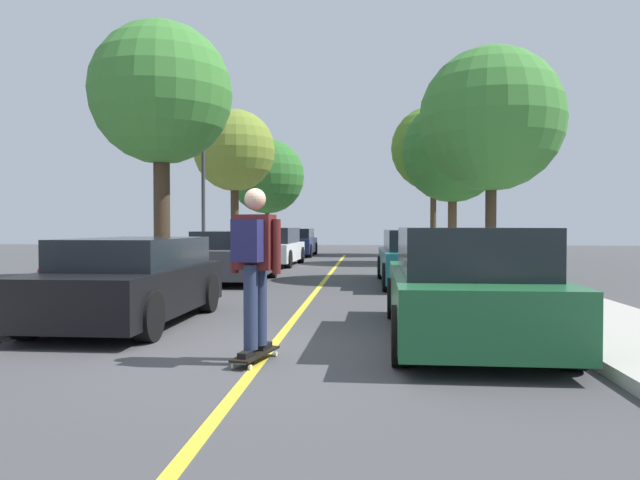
{
  "coord_description": "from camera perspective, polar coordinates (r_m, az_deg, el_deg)",
  "views": [
    {
      "loc": [
        1.15,
        -6.66,
        1.46
      ],
      "look_at": [
        -0.01,
        7.99,
        1.12
      ],
      "focal_mm": 33.67,
      "sensor_mm": 36.0,
      "label": 1
    }
  ],
  "objects": [
    {
      "name": "street_tree_right_nearest",
      "position": [
        16.76,
        15.98,
        10.94
      ],
      "size": [
        3.8,
        3.8,
        6.05
      ],
      "color": "#3D2D1E",
      "rests_on": "sidewalk_right"
    },
    {
      "name": "ground",
      "position": [
        6.91,
        -5.23,
        -10.88
      ],
      "size": [
        80.0,
        80.0,
        0.0
      ],
      "primitive_type": "plane",
      "color": "#424244"
    },
    {
      "name": "street_tree_left_nearest",
      "position": [
        17.16,
        -14.86,
        13.23
      ],
      "size": [
        3.82,
        3.82,
        6.82
      ],
      "color": "#3D2D1E",
      "rests_on": "sidewalk_left"
    },
    {
      "name": "parked_car_right_nearest",
      "position": [
        7.96,
        13.52,
        -4.16
      ],
      "size": [
        1.99,
        4.72,
        1.44
      ],
      "color": "#1E5B33",
      "rests_on": "ground"
    },
    {
      "name": "parked_car_left_far",
      "position": [
        22.58,
        -4.48,
        -0.64
      ],
      "size": [
        1.99,
        4.56,
        1.4
      ],
      "color": "white",
      "rests_on": "ground"
    },
    {
      "name": "parked_car_right_near",
      "position": [
        15.1,
        9.26,
        -1.67
      ],
      "size": [
        1.93,
        4.67,
        1.37
      ],
      "color": "#196066",
      "rests_on": "ground"
    },
    {
      "name": "fire_hydrant",
      "position": [
        10.32,
        -24.79,
        -4.22
      ],
      "size": [
        0.2,
        0.2,
        0.7
      ],
      "color": "#B2140F",
      "rests_on": "sidewalk_left"
    },
    {
      "name": "streetlamp",
      "position": [
        19.85,
        -11.04,
        7.65
      ],
      "size": [
        0.36,
        0.24,
        6.22
      ],
      "color": "#38383D",
      "rests_on": "sidewalk_left"
    },
    {
      "name": "parked_car_left_near",
      "position": [
        15.88,
        -8.35,
        -1.59
      ],
      "size": [
        1.92,
        4.02,
        1.33
      ],
      "color": "#38383D",
      "rests_on": "ground"
    },
    {
      "name": "street_tree_left_near",
      "position": [
        25.58,
        -8.13,
        8.37
      ],
      "size": [
        3.4,
        3.4,
        6.2
      ],
      "color": "#3D2D1E",
      "rests_on": "sidewalk_left"
    },
    {
      "name": "street_tree_left_far",
      "position": [
        33.51,
        -5.05,
        6.04
      ],
      "size": [
        4.13,
        4.13,
        6.16
      ],
      "color": "#3D2D1E",
      "rests_on": "sidewalk_left"
    },
    {
      "name": "skateboard",
      "position": [
        6.58,
        -6.15,
        -10.74
      ],
      "size": [
        0.41,
        0.87,
        0.1
      ],
      "color": "black",
      "rests_on": "ground"
    },
    {
      "name": "skateboarder",
      "position": [
        6.41,
        -6.29,
        -1.82
      ],
      "size": [
        0.58,
        0.7,
        1.76
      ],
      "color": "black",
      "rests_on": "skateboard"
    },
    {
      "name": "center_line",
      "position": [
        10.82,
        -1.61,
        -6.42
      ],
      "size": [
        0.12,
        39.2,
        0.01
      ],
      "primitive_type": "cube",
      "color": "gold",
      "rests_on": "ground"
    },
    {
      "name": "parked_car_left_farthest",
      "position": [
        29.5,
        -2.35,
        -0.22
      ],
      "size": [
        1.92,
        4.55,
        1.35
      ],
      "color": "navy",
      "rests_on": "ground"
    },
    {
      "name": "street_tree_right_near",
      "position": [
        23.83,
        12.49,
        8.18
      ],
      "size": [
        3.92,
        3.92,
        6.16
      ],
      "color": "#4C3823",
      "rests_on": "sidewalk_right"
    },
    {
      "name": "parked_car_left_nearest",
      "position": [
        9.46,
        -17.5,
        -3.68
      ],
      "size": [
        1.89,
        4.08,
        1.28
      ],
      "color": "black",
      "rests_on": "ground"
    },
    {
      "name": "street_tree_right_far",
      "position": [
        30.58,
        10.74,
        8.53
      ],
      "size": [
        4.19,
        4.19,
        7.29
      ],
      "color": "#3D2D1E",
      "rests_on": "sidewalk_right"
    }
  ]
}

